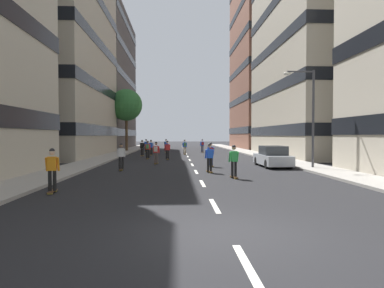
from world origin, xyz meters
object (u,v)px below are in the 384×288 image
at_px(skater_5, 234,160).
at_px(skater_2, 156,151).
at_px(street_tree_near, 126,105).
at_px(skater_10, 202,145).
at_px(parked_car_near, 273,157).
at_px(skater_6, 166,145).
at_px(skater_11, 151,147).
at_px(skater_9, 142,147).
at_px(skater_3, 148,148).
at_px(skater_8, 185,146).
at_px(skater_1, 121,155).
at_px(skater_7, 146,145).
at_px(skater_13, 167,149).
at_px(skater_4, 209,157).
at_px(skater_0, 52,168).
at_px(streetlamp_right, 308,108).
at_px(skater_12, 211,153).

bearing_deg(skater_5, skater_2, 117.28).
bearing_deg(street_tree_near, skater_10, -14.93).
relative_size(parked_car_near, skater_10, 2.47).
relative_size(skater_6, skater_11, 1.00).
height_order(parked_car_near, skater_9, skater_9).
relative_size(skater_3, skater_5, 1.00).
bearing_deg(skater_3, skater_8, 62.07).
bearing_deg(skater_1, skater_2, 67.61).
xyz_separation_m(skater_7, skater_11, (1.18, -6.97, 0.00)).
distance_m(skater_7, skater_8, 7.53).
bearing_deg(skater_7, skater_3, -84.18).
distance_m(skater_7, skater_10, 7.57).
height_order(street_tree_near, skater_13, street_tree_near).
bearing_deg(skater_7, skater_11, -80.35).
distance_m(skater_7, skater_13, 14.06).
xyz_separation_m(skater_1, skater_7, (-0.49, 23.24, 0.00)).
distance_m(skater_4, skater_8, 19.24).
bearing_deg(skater_2, parked_car_near, -17.80).
relative_size(skater_0, skater_10, 1.00).
xyz_separation_m(skater_0, skater_10, (8.37, 30.93, 0.03)).
bearing_deg(skater_4, skater_0, -135.16).
bearing_deg(skater_9, skater_6, 73.40).
xyz_separation_m(parked_car_near, skater_4, (-4.95, -3.56, 0.29)).
distance_m(skater_3, skater_7, 12.75).
relative_size(skater_8, skater_13, 1.00).
distance_m(skater_9, skater_13, 6.11).
height_order(parked_car_near, skater_6, skater_6).
relative_size(skater_0, skater_7, 1.00).
relative_size(parked_car_near, streetlamp_right, 0.68).
bearing_deg(skater_2, street_tree_near, 104.65).
relative_size(skater_6, skater_12, 1.00).
height_order(skater_2, skater_9, same).
distance_m(street_tree_near, streetlamp_right, 29.75).
distance_m(skater_4, skater_12, 3.83).
bearing_deg(skater_6, skater_1, -95.52).
relative_size(skater_6, skater_13, 1.00).
distance_m(skater_10, skater_12, 20.28).
bearing_deg(skater_0, skater_12, 55.27).
bearing_deg(skater_8, street_tree_near, 136.31).
relative_size(streetlamp_right, skater_5, 3.65).
bearing_deg(skater_12, skater_7, 107.40).
bearing_deg(skater_10, skater_13, -108.42).
bearing_deg(skater_5, skater_9, 109.50).
xyz_separation_m(skater_10, skater_12, (-0.97, -20.25, 0.00)).
xyz_separation_m(skater_4, skater_11, (-4.90, 17.81, 0.00)).
bearing_deg(skater_0, skater_7, 88.50).
xyz_separation_m(streetlamp_right, skater_6, (-10.18, 22.71, -3.15)).
height_order(skater_0, skater_2, same).
bearing_deg(skater_12, skater_4, -97.29).
distance_m(skater_2, skater_8, 13.16).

